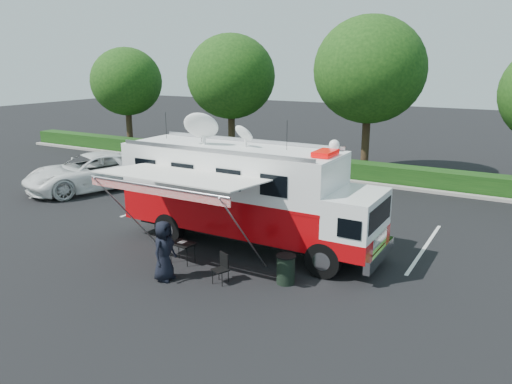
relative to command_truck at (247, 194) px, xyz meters
The scene contains 10 objects.
ground_plane 1.94m from the command_truck, ahead, with size 120.00×120.00×0.00m, color black.
back_border 13.32m from the command_truck, 84.58° to the left, with size 60.00×6.14×8.87m.
stall_lines 3.60m from the command_truck, 97.93° to the left, with size 24.12×5.50×0.01m.
command_truck is the anchor object (origin of this frame).
awning 2.99m from the command_truck, 107.41° to the right, with size 5.16×2.66×3.11m.
white_suv 11.68m from the command_truck, 164.81° to the left, with size 3.04×6.59×1.83m, color white.
person 4.21m from the command_truck, 100.95° to the right, with size 0.91×0.59×1.86m, color black.
folding_table 2.88m from the command_truck, 114.33° to the right, with size 0.88×0.68×0.69m.
folding_chair 3.39m from the command_truck, 73.14° to the right, with size 0.56×0.59×0.90m.
trash_bin 3.63m from the command_truck, 38.85° to the right, with size 0.59×0.59×0.89m.
Camera 1 is at (8.55, -14.43, 6.46)m, focal length 35.00 mm.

